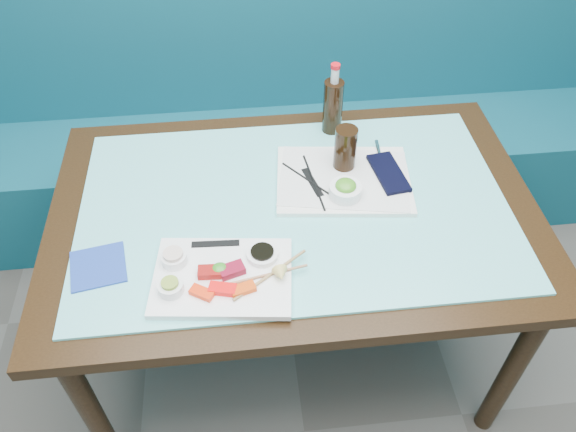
{
  "coord_description": "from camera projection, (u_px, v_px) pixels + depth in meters",
  "views": [
    {
      "loc": [
        -0.14,
        0.32,
        1.89
      ],
      "look_at": [
        -0.03,
        1.37,
        0.8
      ],
      "focal_mm": 35.0,
      "sensor_mm": 36.0,
      "label": 1
    }
  ],
  "objects": [
    {
      "name": "wooden_chopstick_a",
      "position": [
        266.0,
        275.0,
        1.4
      ],
      "size": [
        0.21,
        0.05,
        0.01
      ],
      "primitive_type": "cylinder",
      "rotation": [
        1.57,
        0.0,
        -1.38
      ],
      "color": "#A26D4C",
      "rests_on": "sashimi_plate"
    },
    {
      "name": "tray_sleeve",
      "position": [
        312.0,
        182.0,
        1.65
      ],
      "size": [
        0.05,
        0.13,
        0.0
      ],
      "primitive_type": "cube",
      "rotation": [
        0.0,
        0.0,
        0.25
      ],
      "color": "black",
      "rests_on": "serving_tray"
    },
    {
      "name": "black_chopstick_a",
      "position": [
        311.0,
        182.0,
        1.65
      ],
      "size": [
        0.15,
        0.19,
        0.01
      ],
      "primitive_type": "cylinder",
      "rotation": [
        1.57,
        0.0,
        0.67
      ],
      "color": "black",
      "rests_on": "serving_tray"
    },
    {
      "name": "salmon_right",
      "position": [
        243.0,
        289.0,
        1.37
      ],
      "size": [
        0.07,
        0.05,
        0.01
      ],
      "primitive_type": "cube",
      "rotation": [
        0.0,
        0.0,
        0.29
      ],
      "color": "#E74309",
      "rests_on": "sashimi_plate"
    },
    {
      "name": "tuna_right",
      "position": [
        232.0,
        270.0,
        1.41
      ],
      "size": [
        0.07,
        0.06,
        0.02
      ],
      "primitive_type": "cube",
      "rotation": [
        0.0,
        0.0,
        0.31
      ],
      "color": "maroon",
      "rests_on": "sashimi_plate"
    },
    {
      "name": "ginger_fill",
      "position": [
        173.0,
        254.0,
        1.41
      ],
      "size": [
        0.05,
        0.05,
        0.01
      ],
      "primitive_type": "cylinder",
      "rotation": [
        0.0,
        0.0,
        -0.06
      ],
      "color": "beige",
      "rests_on": "ramekin_ginger"
    },
    {
      "name": "booth_bench",
      "position": [
        272.0,
        133.0,
        2.46
      ],
      "size": [
        3.0,
        0.56,
        1.17
      ],
      "color": "#0F4E5F",
      "rests_on": "ground"
    },
    {
      "name": "salmon_mid",
      "position": [
        223.0,
        289.0,
        1.37
      ],
      "size": [
        0.07,
        0.05,
        0.02
      ],
      "primitive_type": "cube",
      "rotation": [
        0.0,
        0.0,
        -0.25
      ],
      "color": "#FF0C0A",
      "rests_on": "sashimi_plate"
    },
    {
      "name": "cola_glass",
      "position": [
        345.0,
        148.0,
        1.65
      ],
      "size": [
        0.07,
        0.07,
        0.14
      ],
      "primitive_type": "cylinder",
      "rotation": [
        0.0,
        0.0,
        0.14
      ],
      "color": "black",
      "rests_on": "serving_tray"
    },
    {
      "name": "paper_placemat",
      "position": [
        344.0,
        178.0,
        1.66
      ],
      "size": [
        0.42,
        0.33,
        0.0
      ],
      "primitive_type": "cube",
      "rotation": [
        0.0,
        0.0,
        -0.19
      ],
      "color": "silver",
      "rests_on": "serving_tray"
    },
    {
      "name": "wasabi_fill",
      "position": [
        170.0,
        283.0,
        1.35
      ],
      "size": [
        0.04,
        0.04,
        0.01
      ],
      "primitive_type": "cylinder",
      "rotation": [
        0.0,
        0.0,
        -0.01
      ],
      "color": "olive",
      "rests_on": "ramekin_wasabi"
    },
    {
      "name": "serving_tray",
      "position": [
        343.0,
        180.0,
        1.67
      ],
      "size": [
        0.42,
        0.34,
        0.01
      ],
      "primitive_type": "cube",
      "rotation": [
        0.0,
        0.0,
        -0.11
      ],
      "color": "white",
      "rests_on": "glass_top"
    },
    {
      "name": "cola_bottle_neck",
      "position": [
        335.0,
        75.0,
        1.71
      ],
      "size": [
        0.03,
        0.03,
        0.05
      ],
      "primitive_type": "cylinder",
      "rotation": [
        0.0,
        0.0,
        -0.18
      ],
      "color": "silver",
      "rests_on": "cola_bottle_body"
    },
    {
      "name": "navy_pouch",
      "position": [
        388.0,
        173.0,
        1.67
      ],
      "size": [
        0.1,
        0.19,
        0.01
      ],
      "primitive_type": "cube",
      "rotation": [
        0.0,
        0.0,
        0.14
      ],
      "color": "black",
      "rests_on": "serving_tray"
    },
    {
      "name": "seaweed_bowl",
      "position": [
        345.0,
        191.0,
        1.6
      ],
      "size": [
        0.1,
        0.1,
        0.04
      ],
      "primitive_type": "cylinder",
      "rotation": [
        0.0,
        0.0,
        0.03
      ],
      "color": "white",
      "rests_on": "serving_tray"
    },
    {
      "name": "seaweed_salad",
      "position": [
        346.0,
        186.0,
        1.58
      ],
      "size": [
        0.08,
        0.08,
        0.03
      ],
      "primitive_type": "ellipsoid",
      "rotation": [
        0.0,
        0.0,
        0.31
      ],
      "color": "#459221",
      "rests_on": "seaweed_bowl"
    },
    {
      "name": "wooden_chopstick_b",
      "position": [
        270.0,
        275.0,
        1.4
      ],
      "size": [
        0.2,
        0.14,
        0.01
      ],
      "primitive_type": "cylinder",
      "rotation": [
        1.57,
        0.0,
        -0.95
      ],
      "color": "#997548",
      "rests_on": "sashimi_plate"
    },
    {
      "name": "sashimi_plate",
      "position": [
        223.0,
        277.0,
        1.41
      ],
      "size": [
        0.37,
        0.29,
        0.02
      ],
      "primitive_type": "cube",
      "rotation": [
        0.0,
        0.0,
        -0.11
      ],
      "color": "white",
      "rests_on": "glass_top"
    },
    {
      "name": "cola_bottle_cap",
      "position": [
        336.0,
        66.0,
        1.68
      ],
      "size": [
        0.04,
        0.04,
        0.01
      ],
      "primitive_type": "cylinder",
      "rotation": [
        0.0,
        0.0,
        -0.41
      ],
      "color": "red",
      "rests_on": "cola_bottle_neck"
    },
    {
      "name": "soy_dish",
      "position": [
        262.0,
        254.0,
        1.44
      ],
      "size": [
        0.1,
        0.1,
        0.02
      ],
      "primitive_type": "cylinder",
      "rotation": [
        0.0,
        0.0,
        -0.21
      ],
      "color": "white",
      "rests_on": "sashimi_plate"
    },
    {
      "name": "salmon_left",
      "position": [
        202.0,
        293.0,
        1.36
      ],
      "size": [
        0.07,
        0.06,
        0.01
      ],
      "primitive_type": "cube",
      "rotation": [
        0.0,
        0.0,
        -0.55
      ],
      "color": "#FF300A",
      "rests_on": "sashimi_plate"
    },
    {
      "name": "lemon_wedge",
      "position": [
        281.0,
        274.0,
        1.38
      ],
      "size": [
        0.04,
        0.04,
        0.04
      ],
      "primitive_type": "cone",
      "rotation": [
        1.57,
        0.0,
        0.11
      ],
      "color": "#E9D26E",
      "rests_on": "sashimi_plate"
    },
    {
      "name": "fork",
      "position": [
        379.0,
        151.0,
        1.74
      ],
      "size": [
        0.02,
        0.1,
        0.01
      ],
      "primitive_type": "cylinder",
      "rotation": [
        1.57,
        0.0,
        -0.07
      ],
      "color": "silver",
      "rests_on": "serving_tray"
    },
    {
      "name": "ramekin_ginger",
      "position": [
        174.0,
        259.0,
        1.43
      ],
      "size": [
        0.07,
        0.07,
        0.03
      ],
      "primitive_type": "cylinder",
      "rotation": [
        0.0,
        0.0,
        0.05
      ],
      "color": "white",
      "rests_on": "sashimi_plate"
    },
    {
      "name": "tuna_left",
      "position": [
        210.0,
        272.0,
        1.4
      ],
      "size": [
        0.06,
        0.04,
        0.02
      ],
      "primitive_type": "cube",
      "rotation": [
        0.0,
        0.0,
        -0.06
      ],
      "color": "maroon",
      "rests_on": "sashimi_plate"
    },
    {
      "name": "chopstick_sleeve",
      "position": [
        215.0,
        244.0,
        1.48
      ],
      "size": [
        0.13,
        0.03,
        0.0
      ],
      "primitive_type": "cube",
      "rotation": [
        0.0,
        0.0,
        -0.05
      ],
      "color": "black",
      "rests_on": "sashimi_plate"
    },
    {
      "name": "glass_top",
      "position": [
        295.0,
        206.0,
        1.61
      ],
      "size": [
        1.22,
        0.76,
        0.01
      ],
      "primitive_type": "cube",
      "color": "#6AD4D4",
      "rests_on": "dining_table"
    },
    {
      "name": "soy_fill",
      "position": [
        262.0,
        251.0,
        1.44
      ],
      "size": [
        0.07,
        0.07,
        0.01
      ],
      "primitive_type": "cylinder",
      "rotation": [
        0.0,
        0.0,
        -0.11
      ],
      "color": "black",
      "rests_on": "soy_dish"
    },
    {
      "name": "black_chopstick_b",
      "position": [
        314.0,
        182.0,
        1.65
      ],
      "size": [
        0.04,
        0.24,
        0.01
      ],
      "primitive_type": "cylinder",
      "rotation": [
        1.57,
        0.0,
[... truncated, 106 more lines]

